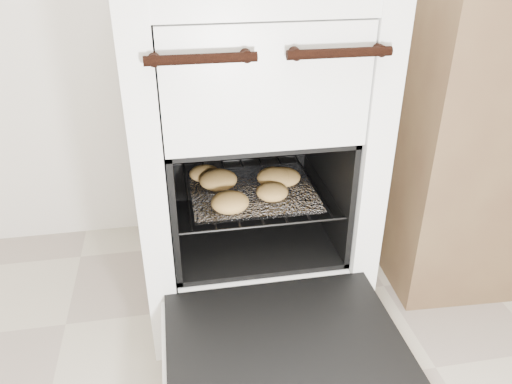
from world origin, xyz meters
TOP-DOWN VIEW (x-y plane):
  - stove at (-0.10, 1.16)m, footprint 0.61×0.68m
  - oven_door at (-0.10, 0.65)m, footprint 0.55×0.43m
  - oven_rack at (-0.10, 1.09)m, footprint 0.44×0.43m
  - foil_sheet at (-0.10, 1.07)m, footprint 0.35×0.30m
  - baked_rolls at (-0.11, 1.07)m, footprint 0.35×0.33m

SIDE VIEW (x-z plane):
  - oven_door at x=-0.10m, z-range 0.18..0.22m
  - oven_rack at x=-0.10m, z-range 0.37..0.38m
  - foil_sheet at x=-0.10m, z-range 0.38..0.38m
  - baked_rolls at x=-0.11m, z-range 0.38..0.43m
  - stove at x=-0.10m, z-range -0.01..0.92m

